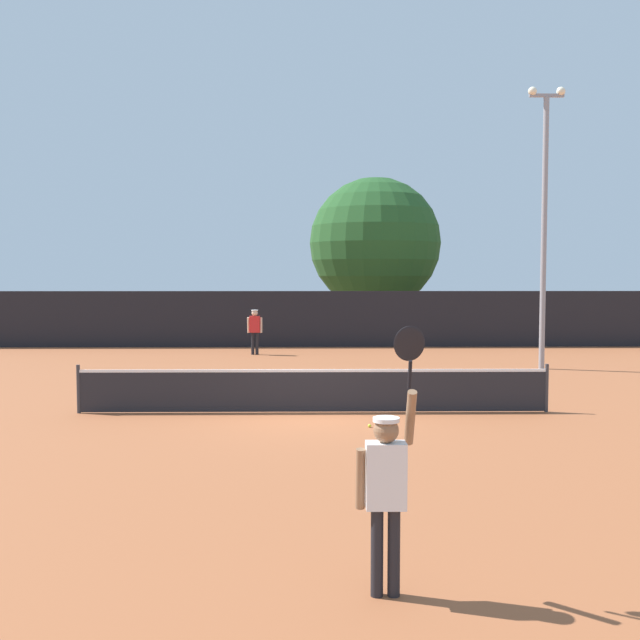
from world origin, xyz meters
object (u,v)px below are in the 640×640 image
object	(u,v)px
player_receiving	(255,327)
parked_car_mid	(359,319)
large_tree	(375,243)
light_pole	(544,211)
tennis_ball	(370,426)
player_serving	(387,478)
parked_car_near	(169,317)

from	to	relation	value
player_receiving	parked_car_mid	xyz separation A→B (m)	(4.57, 8.90, -0.27)
player_receiving	large_tree	distance (m)	10.35
light_pole	tennis_ball	bearing A→B (deg)	-125.20
light_pole	parked_car_mid	bearing A→B (deg)	110.75
player_serving	large_tree	xyz separation A→B (m)	(2.47, 28.98, 3.41)
player_serving	parked_car_near	xyz separation A→B (m)	(-8.16, 31.72, -0.36)
parked_car_mid	parked_car_near	bearing A→B (deg)	160.77
parked_car_near	player_serving	bearing A→B (deg)	-68.93
large_tree	player_receiving	bearing A→B (deg)	-122.83
player_serving	parked_car_mid	xyz separation A→B (m)	(1.75, 29.69, -0.36)
tennis_ball	parked_car_mid	bearing A→B (deg)	86.66
large_tree	parked_car_near	size ratio (longest dim) A/B	1.77
light_pole	parked_car_near	world-z (taller)	light_pole
parked_car_near	player_receiving	bearing A→B (deg)	-57.29
parked_car_near	large_tree	bearing A→B (deg)	-7.85
player_receiving	light_pole	world-z (taller)	light_pole
parked_car_near	parked_car_mid	world-z (taller)	same
parked_car_near	parked_car_mid	xyz separation A→B (m)	(9.91, -2.03, 0.00)
player_serving	light_pole	size ratio (longest dim) A/B	0.29
player_serving	large_tree	bearing A→B (deg)	85.13
player_serving	player_receiving	size ratio (longest dim) A/B	1.51
tennis_ball	large_tree	size ratio (longest dim) A/B	0.01
large_tree	parked_car_mid	xyz separation A→B (m)	(-0.71, 0.72, -3.77)
large_tree	parked_car_mid	distance (m)	3.91
player_serving	tennis_ball	xyz separation A→B (m)	(0.46, 7.60, -1.11)
tennis_ball	large_tree	xyz separation A→B (m)	(2.00, 21.37, 4.52)
parked_car_near	light_pole	bearing A→B (deg)	-38.93
player_receiving	large_tree	xyz separation A→B (m)	(5.28, 8.18, 3.50)
parked_car_near	parked_car_mid	bearing A→B (deg)	-4.91
player_serving	tennis_ball	bearing A→B (deg)	86.50
large_tree	parked_car_near	xyz separation A→B (m)	(-10.63, 2.75, -3.77)
light_pole	parked_car_mid	size ratio (longest dim) A/B	2.03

